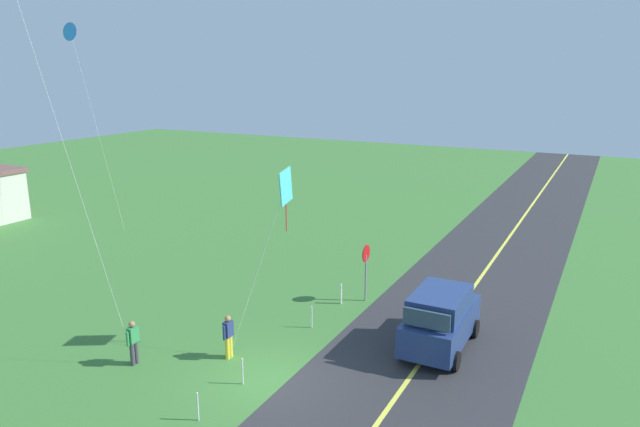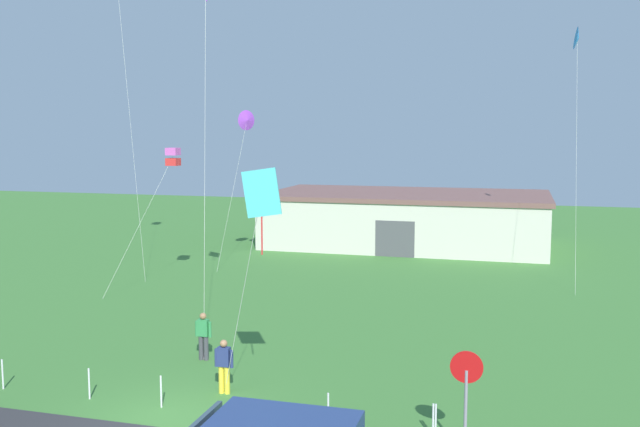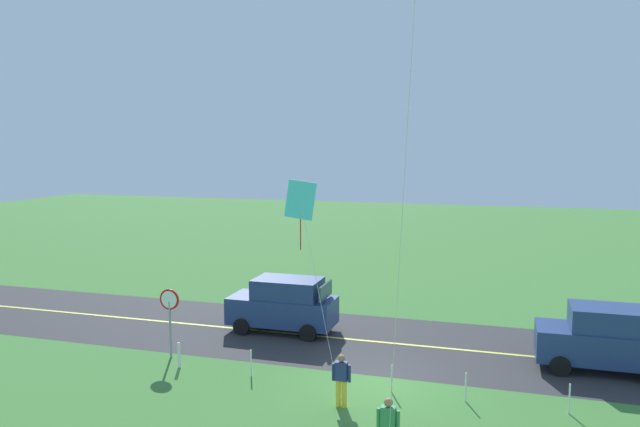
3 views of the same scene
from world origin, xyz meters
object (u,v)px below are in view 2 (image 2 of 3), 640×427
object	(u,v)px
person_adult_companion	(224,365)
kite_green_far	(247,121)
stop_sign	(466,383)
kite_yellow_high	(577,39)
person_adult_near	(203,335)
kite_orange_near	(173,157)
kite_blue_mid	(261,197)
warehouse_distant	(407,218)

from	to	relation	value
person_adult_companion	kite_green_far	size ratio (longest dim) A/B	0.18
person_adult_companion	stop_sign	bearing A→B (deg)	-7.31
kite_yellow_high	kite_green_far	xyz separation A→B (m)	(-17.01, -0.48, -3.86)
person_adult_companion	kite_green_far	world-z (taller)	kite_green_far
person_adult_near	kite_orange_near	size ratio (longest dim) A/B	0.24
kite_orange_near	kite_blue_mid	bearing A→B (deg)	-55.27
kite_orange_near	warehouse_distant	bearing A→B (deg)	60.55
person_adult_near	kite_green_far	xyz separation A→B (m)	(-4.54, 15.67, 7.29)
person_adult_near	warehouse_distant	bearing A→B (deg)	-31.10
person_adult_near	kite_blue_mid	distance (m)	7.38
person_adult_companion	kite_blue_mid	world-z (taller)	kite_blue_mid
stop_sign	person_adult_companion	bearing A→B (deg)	162.29
person_adult_companion	kite_orange_near	size ratio (longest dim) A/B	0.24
person_adult_companion	kite_green_far	distance (m)	20.72
person_adult_near	kite_green_far	size ratio (longest dim) A/B	0.18
kite_blue_mid	kite_orange_near	bearing A→B (deg)	124.73
person_adult_companion	person_adult_near	bearing A→B (deg)	135.88
stop_sign	kite_blue_mid	bearing A→B (deg)	170.87
person_adult_near	warehouse_distant	size ratio (longest dim) A/B	0.09
person_adult_companion	warehouse_distant	bearing A→B (deg)	98.48
kite_green_far	warehouse_distant	xyz separation A→B (m)	(7.37, 10.35, -6.40)
stop_sign	warehouse_distant	size ratio (longest dim) A/B	0.14
person_adult_companion	kite_yellow_high	size ratio (longest dim) A/B	0.13
person_adult_companion	kite_blue_mid	xyz separation A→B (m)	(1.71, -1.39, 5.04)
person_adult_near	person_adult_companion	bearing A→B (deg)	-169.41
stop_sign	kite_yellow_high	distance (m)	23.65
person_adult_companion	kite_green_far	xyz separation A→B (m)	(-6.42, 18.31, 7.29)
warehouse_distant	kite_blue_mid	bearing A→B (deg)	-88.57
warehouse_distant	person_adult_near	bearing A→B (deg)	-96.22
kite_green_far	warehouse_distant	world-z (taller)	kite_green_far
stop_sign	warehouse_distant	xyz separation A→B (m)	(-6.07, 30.90, -0.05)
kite_green_far	kite_orange_near	bearing A→B (deg)	-106.28
kite_blue_mid	kite_yellow_high	world-z (taller)	kite_yellow_high
kite_orange_near	person_adult_near	bearing A→B (deg)	-58.46
kite_blue_mid	kite_orange_near	world-z (taller)	kite_orange_near
kite_blue_mid	kite_yellow_high	size ratio (longest dim) A/B	0.53
person_adult_near	kite_blue_mid	bearing A→B (deg)	-163.16
kite_yellow_high	kite_orange_near	xyz separation A→B (m)	(-18.65, -6.09, -5.67)
person_adult_companion	warehouse_distant	distance (m)	28.69
person_adult_companion	kite_orange_near	xyz separation A→B (m)	(-8.05, 12.70, 5.48)
person_adult_near	warehouse_distant	xyz separation A→B (m)	(2.84, 26.03, 0.89)
person_adult_companion	kite_blue_mid	size ratio (longest dim) A/B	0.24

